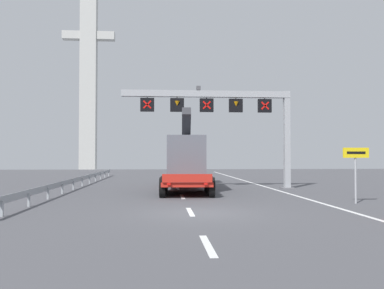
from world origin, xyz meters
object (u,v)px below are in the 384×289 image
(heavy_haul_truck_red, at_px, (186,160))
(bridge_pylon_distant, at_px, (89,59))
(overhead_lane_gantry, at_px, (227,109))
(exit_sign_yellow, at_px, (356,162))

(heavy_haul_truck_red, relative_size, bridge_pylon_distant, 0.37)
(heavy_haul_truck_red, height_order, bridge_pylon_distant, bridge_pylon_distant)
(overhead_lane_gantry, xyz_separation_m, heavy_haul_truck_red, (-2.77, 1.57, -3.56))
(overhead_lane_gantry, xyz_separation_m, bridge_pylon_distant, (-17.32, 44.91, 13.74))
(overhead_lane_gantry, distance_m, exit_sign_yellow, 11.02)
(heavy_haul_truck_red, xyz_separation_m, exit_sign_yellow, (7.52, -10.84, -0.01))
(overhead_lane_gantry, relative_size, bridge_pylon_distant, 0.32)
(heavy_haul_truck_red, bearing_deg, overhead_lane_gantry, -29.44)
(exit_sign_yellow, bearing_deg, overhead_lane_gantry, 117.11)
(overhead_lane_gantry, bearing_deg, heavy_haul_truck_red, 150.56)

